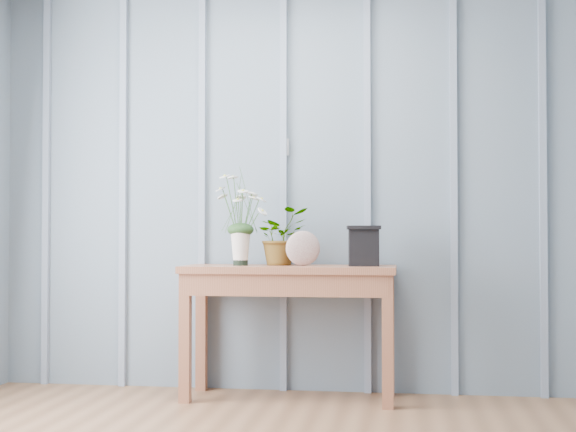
% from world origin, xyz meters
% --- Properties ---
extents(sideboard, '(1.20, 0.45, 0.75)m').
position_xyz_m(sideboard, '(-0.18, 1.99, 0.64)').
color(sideboard, brown).
rests_on(sideboard, ground).
extents(daisy_vase, '(0.37, 0.28, 0.53)m').
position_xyz_m(daisy_vase, '(-0.46, 1.98, 1.08)').
color(daisy_vase, black).
rests_on(daisy_vase, sideboard).
extents(spider_plant, '(0.39, 0.39, 0.33)m').
position_xyz_m(spider_plant, '(-0.24, 2.07, 0.92)').
color(spider_plant, '#1B3A19').
rests_on(spider_plant, sideboard).
extents(felt_disc_vessel, '(0.20, 0.12, 0.20)m').
position_xyz_m(felt_disc_vessel, '(-0.10, 1.98, 0.85)').
color(felt_disc_vessel, '#864B52').
rests_on(felt_disc_vessel, sideboard).
extents(carved_box, '(0.20, 0.16, 0.23)m').
position_xyz_m(carved_box, '(0.24, 1.99, 0.87)').
color(carved_box, black).
rests_on(carved_box, sideboard).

